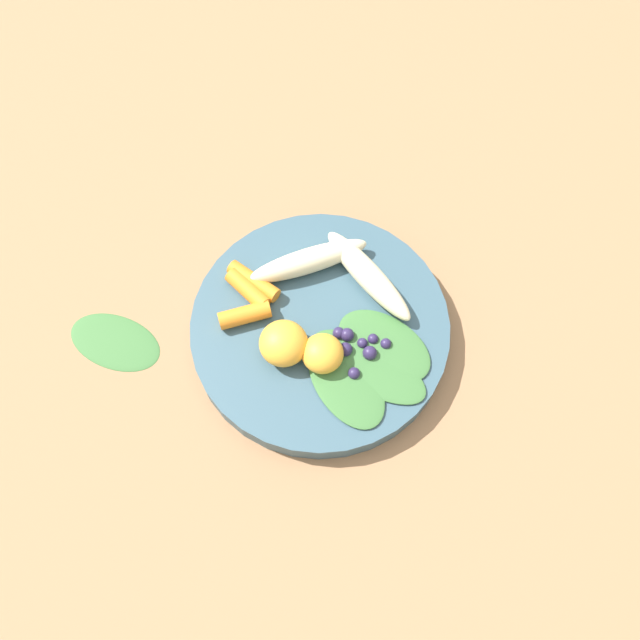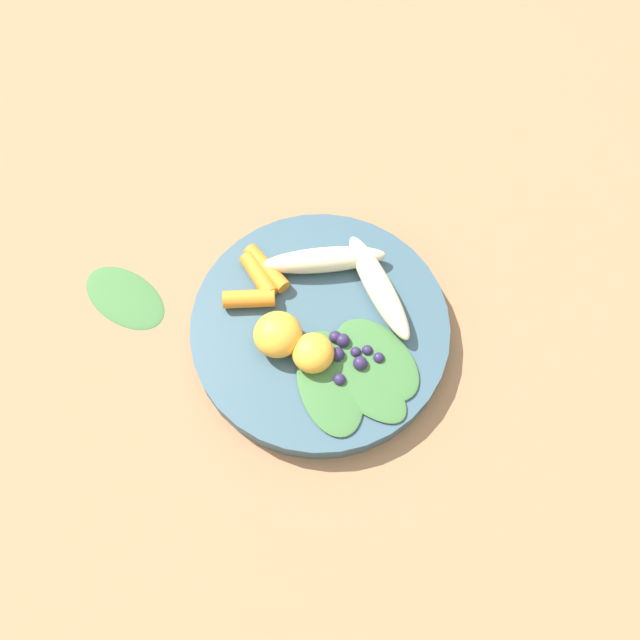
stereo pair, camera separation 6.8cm
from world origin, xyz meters
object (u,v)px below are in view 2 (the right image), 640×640
at_px(bowl, 320,329).
at_px(kale_leaf_stray, 124,297).
at_px(banana_peeled_left, 324,260).
at_px(banana_peeled_right, 379,287).
at_px(orange_segment_near, 313,353).

height_order(bowl, kale_leaf_stray, bowl).
distance_m(banana_peeled_left, banana_peeled_right, 0.06).
bearing_deg(bowl, banana_peeled_left, 168.20).
height_order(banana_peeled_left, orange_segment_near, orange_segment_near).
bearing_deg(kale_leaf_stray, orange_segment_near, -165.02).
relative_size(bowl, kale_leaf_stray, 2.61).
xyz_separation_m(banana_peeled_left, banana_peeled_right, (0.04, 0.05, 0.00)).
bearing_deg(banana_peeled_right, kale_leaf_stray, 64.31).
relative_size(bowl, orange_segment_near, 6.41).
relative_size(bowl, banana_peeled_left, 2.06).
bearing_deg(orange_segment_near, bowl, 161.76).
bearing_deg(banana_peeled_right, banana_peeled_left, 36.45).
distance_m(banana_peeled_left, kale_leaf_stray, 0.22).
bearing_deg(banana_peeled_left, bowl, 80.64).
relative_size(banana_peeled_right, kale_leaf_stray, 1.27).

